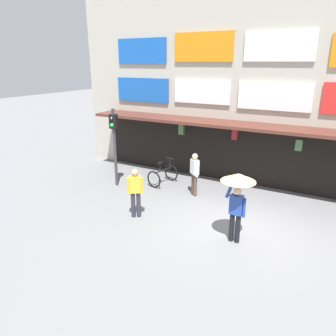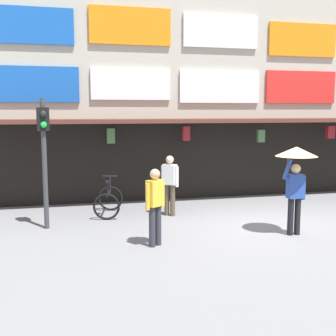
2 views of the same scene
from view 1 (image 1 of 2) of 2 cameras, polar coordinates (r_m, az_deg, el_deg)
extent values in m
plane|color=slate|center=(10.28, 12.06, -10.62)|extent=(80.00, 80.00, 0.00)
cube|color=#B2AD9E|center=(13.54, 19.15, 13.60)|extent=(18.00, 1.20, 8.00)
cube|color=#592D23|center=(12.45, 17.39, 6.89)|extent=(15.30, 1.40, 0.12)
cube|color=blue|center=(15.11, -4.76, 20.19)|extent=(2.50, 0.08, 1.06)
cube|color=orange|center=(13.72, 6.33, 20.79)|extent=(2.53, 0.08, 1.13)
cube|color=white|center=(12.87, 19.32, 19.94)|extent=(2.53, 0.08, 1.05)
cube|color=blue|center=(15.15, -4.58, 13.78)|extent=(2.71, 0.08, 1.06)
cube|color=white|center=(13.77, 6.06, 13.42)|extent=(2.51, 0.08, 0.96)
cube|color=white|center=(12.92, 18.47, 12.08)|extent=(2.74, 0.08, 1.05)
cylinder|color=black|center=(13.83, 2.46, 8.21)|extent=(0.02, 0.02, 0.17)
cube|color=#477042|center=(13.89, 2.44, 6.95)|extent=(0.24, 0.14, 0.46)
cylinder|color=black|center=(12.96, 11.98, 7.22)|extent=(0.02, 0.02, 0.12)
cube|color=maroon|center=(13.02, 11.90, 5.98)|extent=(0.22, 0.13, 0.45)
cylinder|color=black|center=(12.27, 22.61, 5.28)|extent=(0.02, 0.02, 0.25)
cube|color=#477042|center=(12.35, 22.43, 3.82)|extent=(0.23, 0.14, 0.40)
cube|color=black|center=(13.41, 17.45, 1.73)|extent=(15.30, 0.04, 2.50)
cylinder|color=#38383D|center=(13.08, -9.50, 3.52)|extent=(0.12, 0.12, 3.20)
cube|color=black|center=(12.84, -9.76, 8.26)|extent=(0.31, 0.28, 0.56)
sphere|color=black|center=(12.71, -10.09, 8.73)|extent=(0.15, 0.15, 0.15)
sphere|color=#19DB3D|center=(12.75, -10.02, 7.58)|extent=(0.15, 0.15, 0.15)
torus|color=black|center=(13.79, 0.56, -0.83)|extent=(0.72, 0.20, 0.72)
torus|color=black|center=(13.01, -2.54, -2.05)|extent=(0.72, 0.20, 0.72)
cylinder|color=black|center=(13.31, -0.95, -0.41)|extent=(0.25, 0.98, 0.05)
cylinder|color=black|center=(13.14, -1.43, 0.11)|extent=(0.04, 0.04, 0.35)
cube|color=black|center=(13.08, -1.44, 0.90)|extent=(0.14, 0.22, 0.06)
cylinder|color=black|center=(13.60, 0.34, 0.75)|extent=(0.04, 0.04, 0.50)
cylinder|color=black|center=(13.52, 0.34, 1.76)|extent=(0.44, 0.12, 0.04)
cylinder|color=#2D2D38|center=(10.64, -5.29, -6.53)|extent=(0.14, 0.14, 0.88)
cylinder|color=#2D2D38|center=(10.65, -6.27, -6.55)|extent=(0.14, 0.14, 0.88)
cube|color=gold|center=(10.36, -5.91, -2.93)|extent=(0.42, 0.38, 0.56)
sphere|color=tan|center=(10.22, -5.98, -0.79)|extent=(0.22, 0.22, 0.22)
cylinder|color=gold|center=(10.37, -4.68, -3.16)|extent=(0.09, 0.09, 0.56)
cylinder|color=gold|center=(10.39, -7.11, -3.22)|extent=(0.09, 0.09, 0.56)
cylinder|color=black|center=(9.39, 12.40, -10.54)|extent=(0.14, 0.14, 0.88)
cylinder|color=black|center=(9.43, 11.34, -10.33)|extent=(0.14, 0.14, 0.88)
cube|color=#28479E|center=(9.09, 12.17, -6.46)|extent=(0.36, 0.22, 0.56)
sphere|color=beige|center=(8.93, 12.35, -4.07)|extent=(0.22, 0.22, 0.22)
cylinder|color=#28479E|center=(9.06, 13.49, -6.99)|extent=(0.09, 0.09, 0.56)
cylinder|color=#28479E|center=(8.99, 11.00, -3.89)|extent=(0.23, 0.09, 0.48)
cylinder|color=#4C3823|center=(8.95, 11.04, -3.27)|extent=(0.02, 0.02, 0.55)
cone|color=#E0B770|center=(8.78, 12.52, -1.66)|extent=(0.96, 0.96, 0.22)
cylinder|color=brown|center=(12.37, 4.53, -2.83)|extent=(0.14, 0.14, 0.88)
cylinder|color=brown|center=(12.22, 4.89, -3.11)|extent=(0.14, 0.14, 0.88)
cube|color=white|center=(12.05, 4.80, 0.22)|extent=(0.42, 0.40, 0.56)
sphere|color=beige|center=(11.93, 4.85, 2.09)|extent=(0.22, 0.22, 0.22)
cylinder|color=white|center=(12.25, 4.35, 0.30)|extent=(0.09, 0.09, 0.56)
cylinder|color=white|center=(11.88, 5.26, -0.32)|extent=(0.09, 0.09, 0.56)
camera|label=2|loc=(7.70, -64.93, -8.09)|focal=46.03mm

